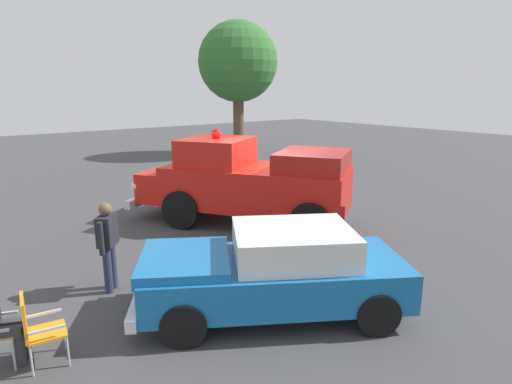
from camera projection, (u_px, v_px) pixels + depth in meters
The scene contains 8 objects.
ground_plane at pixel (268, 222), 12.04m from camera, with size 60.00×60.00×0.00m, color #424244.
vintage_fire_truck at pixel (248, 181), 11.68m from camera, with size 5.01×6.19×2.59m.
classic_hot_rod at pixel (272, 270), 7.04m from camera, with size 4.68×3.88×1.46m.
lawn_chair_by_car at pixel (36, 326), 5.69m from camera, with size 0.57×0.58×1.02m.
lawn_chair_spare at pixel (333, 224), 9.96m from camera, with size 0.62×0.63×1.02m.
spectator_standing at pixel (108, 241), 7.78m from camera, with size 0.50×0.54×1.68m.
oak_tree_right at pixel (238, 63), 23.58m from camera, with size 4.38×4.38×7.28m.
traffic_cone at pixel (352, 258), 8.67m from camera, with size 0.40×0.40×0.64m.
Camera 1 is at (7.36, 8.85, 3.66)m, focal length 30.09 mm.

